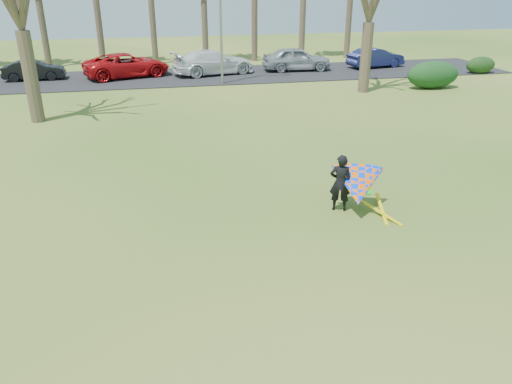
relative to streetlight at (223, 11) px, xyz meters
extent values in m
plane|color=#215612|center=(-2.16, -22.00, -4.46)|extent=(100.00, 100.00, 0.00)
cube|color=black|center=(-2.16, 3.00, -4.43)|extent=(46.00, 7.00, 0.06)
cylinder|color=#46392A|center=(-12.16, 9.00, 0.04)|extent=(0.48, 0.48, 9.00)
cylinder|color=#4B3E2D|center=(-0.16, 9.00, 0.04)|extent=(0.48, 0.48, 9.00)
cylinder|color=brown|center=(11.84, 9.00, 0.04)|extent=(0.48, 0.48, 9.00)
cylinder|color=#453829|center=(-10.16, -7.00, -2.36)|extent=(0.64, 0.64, 4.20)
cylinder|color=brown|center=(7.84, -4.00, -2.47)|extent=(0.64, 0.64, 3.99)
cylinder|color=gray|center=(-0.16, 0.00, -0.46)|extent=(0.16, 0.16, 8.00)
ellipsoid|color=#143818|center=(12.39, -3.96, -3.62)|extent=(3.36, 1.52, 1.68)
ellipsoid|color=#153212|center=(18.36, -0.13, -3.86)|extent=(2.18, 1.02, 1.21)
imported|color=black|center=(-12.21, 3.73, -3.76)|extent=(3.94, 1.50, 1.28)
imported|color=#B90E12|center=(-6.18, 3.52, -3.61)|extent=(6.28, 4.36, 1.59)
imported|color=silver|center=(-0.28, 3.34, -3.58)|extent=(6.10, 3.59, 1.66)
imported|color=#959AA2|center=(5.84, 3.58, -3.57)|extent=(4.97, 2.17, 1.67)
imported|color=navy|center=(12.04, 3.63, -3.69)|extent=(4.54, 2.31, 1.43)
imported|color=black|center=(0.52, -19.34, -3.59)|extent=(0.74, 0.61, 1.74)
cone|color=#053EFA|center=(0.97, -19.59, -3.61)|extent=(2.13, 2.39, 2.02)
cube|color=#0CBF19|center=(1.09, -19.67, -3.66)|extent=(0.62, 0.60, 0.24)
cube|color=yellow|center=(1.52, -19.94, -4.45)|extent=(0.85, 1.66, 0.28)
cube|color=yellow|center=(1.72, -19.74, -4.45)|extent=(0.56, 1.76, 0.22)
camera|label=1|loc=(-4.71, -32.10, 2.03)|focal=35.00mm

